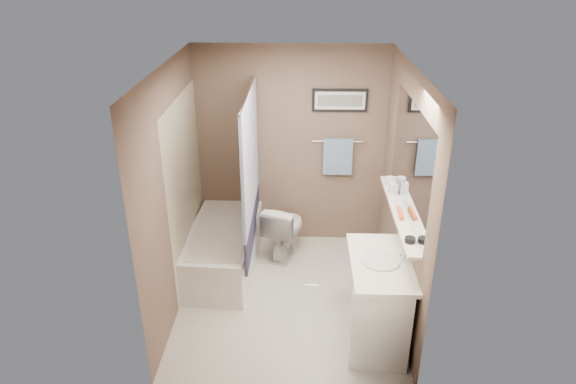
{
  "coord_description": "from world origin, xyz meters",
  "views": [
    {
      "loc": [
        0.13,
        -4.4,
        3.31
      ],
      "look_at": [
        0.0,
        0.15,
        1.15
      ],
      "focal_mm": 32.0,
      "sensor_mm": 36.0,
      "label": 1
    }
  ],
  "objects_px": {
    "toilet": "(285,229)",
    "candle_bowl_near": "(410,240)",
    "vanity": "(379,302)",
    "glass_jar": "(390,182)",
    "hair_brush_front": "(400,213)",
    "bathtub": "(223,249)",
    "soap_bottle": "(393,185)"
  },
  "relations": [
    {
      "from": "bathtub",
      "to": "vanity",
      "type": "relative_size",
      "value": 1.67
    },
    {
      "from": "toilet",
      "to": "candle_bowl_near",
      "type": "distance_m",
      "value": 2.07
    },
    {
      "from": "candle_bowl_near",
      "to": "glass_jar",
      "type": "distance_m",
      "value": 1.11
    },
    {
      "from": "vanity",
      "to": "candle_bowl_near",
      "type": "distance_m",
      "value": 0.77
    },
    {
      "from": "candle_bowl_near",
      "to": "soap_bottle",
      "type": "relative_size",
      "value": 0.53
    },
    {
      "from": "bathtub",
      "to": "soap_bottle",
      "type": "relative_size",
      "value": 8.82
    },
    {
      "from": "vanity",
      "to": "glass_jar",
      "type": "height_order",
      "value": "glass_jar"
    },
    {
      "from": "vanity",
      "to": "hair_brush_front",
      "type": "xyz_separation_m",
      "value": [
        0.19,
        0.35,
        0.74
      ]
    },
    {
      "from": "hair_brush_front",
      "to": "glass_jar",
      "type": "distance_m",
      "value": 0.64
    },
    {
      "from": "hair_brush_front",
      "to": "soap_bottle",
      "type": "relative_size",
      "value": 1.29
    },
    {
      "from": "candle_bowl_near",
      "to": "hair_brush_front",
      "type": "height_order",
      "value": "hair_brush_front"
    },
    {
      "from": "toilet",
      "to": "vanity",
      "type": "relative_size",
      "value": 0.75
    },
    {
      "from": "bathtub",
      "to": "glass_jar",
      "type": "distance_m",
      "value": 2.01
    },
    {
      "from": "glass_jar",
      "to": "soap_bottle",
      "type": "distance_m",
      "value": 0.17
    },
    {
      "from": "bathtub",
      "to": "glass_jar",
      "type": "bearing_deg",
      "value": -0.97
    },
    {
      "from": "bathtub",
      "to": "glass_jar",
      "type": "relative_size",
      "value": 15.0
    },
    {
      "from": "bathtub",
      "to": "glass_jar",
      "type": "xyz_separation_m",
      "value": [
        1.79,
        -0.13,
        0.92
      ]
    },
    {
      "from": "bathtub",
      "to": "candle_bowl_near",
      "type": "height_order",
      "value": "candle_bowl_near"
    },
    {
      "from": "vanity",
      "to": "glass_jar",
      "type": "bearing_deg",
      "value": 84.87
    },
    {
      "from": "toilet",
      "to": "vanity",
      "type": "height_order",
      "value": "vanity"
    },
    {
      "from": "glass_jar",
      "to": "vanity",
      "type": "bearing_deg",
      "value": -100.64
    },
    {
      "from": "soap_bottle",
      "to": "bathtub",
      "type": "bearing_deg",
      "value": 170.41
    },
    {
      "from": "bathtub",
      "to": "soap_bottle",
      "type": "bearing_deg",
      "value": -6.36
    },
    {
      "from": "vanity",
      "to": "glass_jar",
      "type": "relative_size",
      "value": 9.0
    },
    {
      "from": "bathtub",
      "to": "toilet",
      "type": "bearing_deg",
      "value": 27.98
    },
    {
      "from": "toilet",
      "to": "hair_brush_front",
      "type": "relative_size",
      "value": 3.08
    },
    {
      "from": "toilet",
      "to": "candle_bowl_near",
      "type": "height_order",
      "value": "candle_bowl_near"
    },
    {
      "from": "bathtub",
      "to": "toilet",
      "type": "height_order",
      "value": "toilet"
    },
    {
      "from": "toilet",
      "to": "soap_bottle",
      "type": "height_order",
      "value": "soap_bottle"
    },
    {
      "from": "toilet",
      "to": "glass_jar",
      "type": "bearing_deg",
      "value": 176.12
    },
    {
      "from": "toilet",
      "to": "candle_bowl_near",
      "type": "xyz_separation_m",
      "value": [
        1.09,
        -1.56,
        0.8
      ]
    },
    {
      "from": "vanity",
      "to": "candle_bowl_near",
      "type": "bearing_deg",
      "value": -28.73
    }
  ]
}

